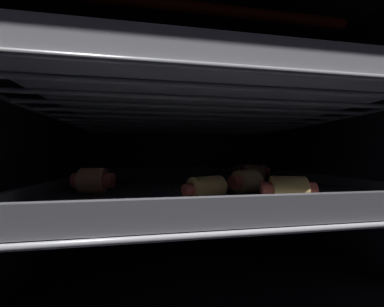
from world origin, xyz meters
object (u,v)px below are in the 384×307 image
Objects in this scene: oven_rack_lower at (197,188)px; pig_in_blanket_lower_1 at (93,180)px; pig_in_blanket_lower_4 at (242,170)px; pig_in_blanket_upper_4 at (216,117)px; heating_element at (197,43)px; pig_in_blanket_upper_7 at (253,94)px; pig_in_blanket_upper_1 at (239,109)px; pig_in_blanket_upper_6 at (222,89)px; pig_in_blanket_upper_0 at (167,76)px; pig_in_blanket_lower_5 at (256,171)px; pig_in_blanket_upper_8 at (177,121)px; pig_in_blanket_upper_5 at (184,102)px; baking_tray_lower at (197,183)px; pig_in_blanket_lower_3 at (246,181)px; baking_tray_upper at (197,113)px; pig_in_blanket_upper_3 at (284,65)px; pig_in_blanket_lower_0 at (206,188)px; pig_in_blanket_upper_2 at (183,116)px; pig_in_blanket_upper_9 at (70,62)px; oven_rack_upper at (197,119)px; pig_in_blanket_lower_2 at (288,189)px.

oven_rack_lower is 9.64× the size of pig_in_blanket_lower_1.
pig_in_blanket_upper_4 is (-6.17, 1.49, 12.96)cm from pig_in_blanket_lower_4.
heating_element is 9.38× the size of pig_in_blanket_upper_7.
pig_in_blanket_upper_6 is (-7.60, -12.68, -0.09)cm from pig_in_blanket_upper_1.
pig_in_blanket_upper_0 is at bearing -132.67° from pig_in_blanket_upper_1.
pig_in_blanket_lower_5 is 24.94cm from pig_in_blanket_upper_8.
pig_in_blanket_upper_1 is at bearing 21.13° from pig_in_blanket_upper_5.
pig_in_blanket_lower_3 is at bearing -71.51° from baking_tray_lower.
baking_tray_upper is 19.15cm from pig_in_blanket_upper_3.
baking_tray_lower is 7.91× the size of pig_in_blanket_lower_0.
pig_in_blanket_upper_0 is at bearing -100.90° from pig_in_blanket_upper_2.
pig_in_blanket_upper_4 is 37.28cm from pig_in_blanket_upper_9.
oven_rack_lower is at bearing 43.92° from pig_in_blanket_upper_9.
oven_rack_lower is 0.84cm from baking_tray_lower.
pig_in_blanket_upper_0 is at bearing -114.93° from oven_rack_upper.
baking_tray_lower is 15.75cm from pig_in_blanket_lower_0.
pig_in_blanket_upper_8 is at bearing 95.00° from oven_rack_upper.
pig_in_blanket_upper_2 is (-1.14, 12.66, 1.72)cm from baking_tray_upper.
pig_in_blanket_upper_9 is at bearing 171.25° from pig_in_blanket_lower_2.
pig_in_blanket_lower_2 reaches higher than oven_rack_lower.
oven_rack_lower is at bearing 108.49° from pig_in_blanket_lower_3.
pig_in_blanket_lower_1 is 0.93× the size of pig_in_blanket_upper_2.
pig_in_blanket_upper_9 reaches higher than pig_in_blanket_lower_1.
pig_in_blanket_upper_7 is at bearing -90.25° from pig_in_blanket_upper_4.
pig_in_blanket_upper_3 is at bearing -19.94° from pig_in_blanket_lower_0.
pig_in_blanket_upper_8 is (-15.23, 7.34, 12.86)cm from pig_in_blanket_lower_4.
baking_tray_upper is at bearing -117.87° from pig_in_blanket_upper_4.
pig_in_blanket_upper_7 reaches higher than pig_in_blanket_upper_0.
pig_in_blanket_upper_6 is (-11.68, -13.56, 12.76)cm from pig_in_blanket_lower_5.
baking_tray_upper is at bearing -84.86° from pig_in_blanket_upper_2.
pig_in_blanket_upper_7 reaches higher than pig_in_blanket_upper_2.
pig_in_blanket_upper_4 is 17.76cm from pig_in_blanket_upper_5.
pig_in_blanket_upper_6 is 0.99× the size of pig_in_blanket_upper_8.
pig_in_blanket_lower_1 is 21.25cm from pig_in_blanket_upper_6.
pig_in_blanket_upper_2 is at bearing 102.13° from pig_in_blanket_upper_3.
pig_in_blanket_upper_2 is (-6.83, 31.27, 12.76)cm from pig_in_blanket_lower_2.
pig_in_blanket_upper_1 is (9.49, 3.78, -10.80)cm from heating_element.
pig_in_blanket_upper_5 is at bearing -140.47° from pig_in_blanket_lower_4.
pig_in_blanket_lower_1 is 29.00cm from pig_in_blanket_upper_2.
pig_in_blanket_lower_0 is 1.05× the size of pig_in_blanket_lower_3.
pig_in_blanket_upper_8 reaches higher than baking_tray_lower.
pig_in_blanket_lower_2 is 25.26cm from pig_in_blanket_upper_9.
baking_tray_lower is at bearing 0.00° from baking_tray_upper.
pig_in_blanket_lower_2 is 1.21× the size of pig_in_blanket_upper_7.
pig_in_blanket_upper_0 is at bearing -114.93° from baking_tray_lower.
pig_in_blanket_upper_3 is (5.51, -18.26, 15.18)cm from oven_rack_lower.
pig_in_blanket_lower_1 is 19.71cm from pig_in_blanket_upper_5.
pig_in_blanket_upper_7 is at bearing 41.76° from pig_in_blanket_lower_0.
pig_in_blanket_lower_1 is 25.86cm from pig_in_blanket_upper_7.
pig_in_blanket_lower_3 is (6.05, 3.37, 0.19)cm from pig_in_blanket_lower_0.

